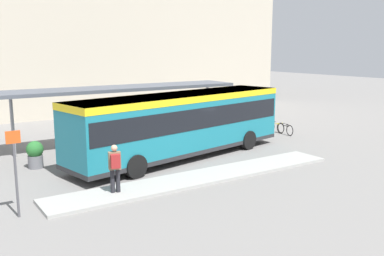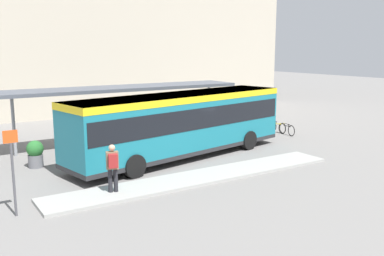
% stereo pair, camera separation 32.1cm
% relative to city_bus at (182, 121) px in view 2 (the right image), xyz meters
% --- Properties ---
extents(ground_plane, '(120.00, 120.00, 0.00)m').
position_rel_city_bus_xyz_m(ground_plane, '(-0.01, -0.00, -1.83)').
color(ground_plane, slate).
extents(curb_island, '(12.98, 1.80, 0.12)m').
position_rel_city_bus_xyz_m(curb_island, '(-1.18, -3.43, -1.77)').
color(curb_island, '#9E9E99').
rests_on(curb_island, ground_plane).
extents(city_bus, '(12.22, 4.74, 3.13)m').
position_rel_city_bus_xyz_m(city_bus, '(0.00, 0.00, 0.00)').
color(city_bus, '#197284').
rests_on(city_bus, ground_plane).
extents(pedestrian_waiting, '(0.48, 0.53, 1.77)m').
position_rel_city_bus_xyz_m(pedestrian_waiting, '(-4.98, -3.42, -0.70)').
color(pedestrian_waiting, '#232328').
rests_on(pedestrian_waiting, curb_island).
extents(bicycle_black, '(0.48, 1.57, 0.68)m').
position_rel_city_bus_xyz_m(bicycle_black, '(8.42, 1.31, -1.49)').
color(bicycle_black, black).
rests_on(bicycle_black, ground_plane).
extents(bicycle_yellow, '(0.48, 1.60, 0.69)m').
position_rel_city_bus_xyz_m(bicycle_yellow, '(8.42, 2.16, -1.49)').
color(bicycle_yellow, black).
rests_on(bicycle_yellow, ground_plane).
extents(station_shelter, '(13.76, 2.63, 3.19)m').
position_rel_city_bus_xyz_m(station_shelter, '(-1.02, 4.68, 1.23)').
color(station_shelter, '#4C515B').
rests_on(station_shelter, ground_plane).
extents(potted_planter_near_shelter, '(0.70, 0.70, 1.21)m').
position_rel_city_bus_xyz_m(potted_planter_near_shelter, '(-3.75, 2.74, -1.20)').
color(potted_planter_near_shelter, slate).
rests_on(potted_planter_near_shelter, ground_plane).
extents(potted_planter_far_side, '(0.75, 0.75, 1.23)m').
position_rel_city_bus_xyz_m(potted_planter_far_side, '(-6.50, 1.99, -1.19)').
color(potted_planter_far_side, slate).
rests_on(potted_planter_far_side, ground_plane).
extents(platform_sign, '(0.44, 0.08, 2.80)m').
position_rel_city_bus_xyz_m(platform_sign, '(-8.37, -3.59, -0.28)').
color(platform_sign, '#4C4C51').
rests_on(platform_sign, ground_plane).
extents(station_building, '(28.27, 14.28, 18.12)m').
position_rel_city_bus_xyz_m(station_building, '(5.83, 22.05, 7.23)').
color(station_building, '#BCB29E').
rests_on(station_building, ground_plane).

